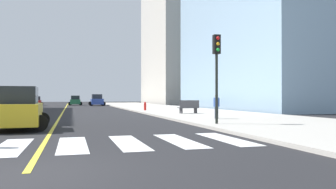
# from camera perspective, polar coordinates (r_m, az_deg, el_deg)

# --- Properties ---
(ground_plane) EXTENTS (220.00, 220.00, 0.00)m
(ground_plane) POSITION_cam_1_polar(r_m,az_deg,el_deg) (7.46, -22.91, -12.26)
(ground_plane) COLOR black
(sidewalk_kerb_east) EXTENTS (10.00, 120.00, 0.15)m
(sidewalk_kerb_east) POSITION_cam_1_polar(r_m,az_deg,el_deg) (29.54, 6.59, -3.28)
(sidewalk_kerb_east) COLOR #B2ADA3
(sidewalk_kerb_east) RESTS_ON ground
(crosswalk_paint) EXTENTS (13.50, 4.00, 0.01)m
(crosswalk_paint) POSITION_cam_1_polar(r_m,az_deg,el_deg) (11.39, -20.45, -8.13)
(crosswalk_paint) COLOR silver
(crosswalk_paint) RESTS_ON ground
(lane_divider_paint) EXTENTS (0.16, 80.00, 0.01)m
(lane_divider_paint) POSITION_cam_1_polar(r_m,az_deg,el_deg) (47.28, -17.04, -2.29)
(lane_divider_paint) COLOR yellow
(lane_divider_paint) RESTS_ON ground
(parking_garage_concrete) EXTENTS (18.00, 24.00, 28.17)m
(parking_garage_concrete) POSITION_cam_1_polar(r_m,az_deg,el_deg) (79.95, 3.56, 8.58)
(parking_garage_concrete) COLOR #B2ADA3
(parking_garage_concrete) RESTS_ON ground
(car_blue_second) EXTENTS (2.88, 4.62, 2.06)m
(car_blue_second) POSITION_cam_1_polar(r_m,az_deg,el_deg) (62.02, -11.95, -0.97)
(car_blue_second) COLOR #2D479E
(car_blue_second) RESTS_ON ground
(car_yellow_third) EXTENTS (2.93, 4.59, 2.02)m
(car_yellow_third) POSITION_cam_1_polar(r_m,az_deg,el_deg) (17.49, -24.09, -2.34)
(car_yellow_third) COLOR gold
(car_yellow_third) RESTS_ON ground
(car_green_fourth) EXTENTS (2.62, 4.14, 1.83)m
(car_green_fourth) POSITION_cam_1_polar(r_m,az_deg,el_deg) (66.29, -15.40, -1.03)
(car_green_fourth) COLOR #236B42
(car_green_fourth) RESTS_ON ground
(car_red_fifth) EXTENTS (2.48, 3.87, 1.70)m
(car_red_fifth) POSITION_cam_1_polar(r_m,az_deg,el_deg) (64.63, -21.44, -1.08)
(car_red_fifth) COLOR red
(car_red_fifth) RESTS_ON ground
(car_white_sixth) EXTENTS (2.56, 4.01, 1.76)m
(car_white_sixth) POSITION_cam_1_polar(r_m,az_deg,el_deg) (42.42, -24.05, -1.37)
(car_white_sixth) COLOR silver
(car_white_sixth) RESTS_ON ground
(traffic_light_near_corner) EXTENTS (0.36, 0.41, 4.64)m
(traffic_light_near_corner) POSITION_cam_1_polar(r_m,az_deg,el_deg) (17.82, 8.25, 5.63)
(traffic_light_near_corner) COLOR black
(traffic_light_near_corner) RESTS_ON sidewalk_kerb_east
(park_bench) EXTENTS (1.84, 0.69, 1.12)m
(park_bench) POSITION_cam_1_polar(r_m,az_deg,el_deg) (28.83, 3.52, -2.13)
(park_bench) COLOR #47474C
(park_bench) RESTS_ON sidewalk_kerb_east
(pedestrian_waiting_east) EXTENTS (0.39, 0.39, 1.57)m
(pedestrian_waiting_east) POSITION_cam_1_polar(r_m,az_deg,el_deg) (21.86, 8.21, -1.81)
(pedestrian_waiting_east) COLOR #232847
(pedestrian_waiting_east) RESTS_ON sidewalk_kerb_east
(fire_hydrant) EXTENTS (0.26, 0.26, 0.89)m
(fire_hydrant) POSITION_cam_1_polar(r_m,az_deg,el_deg) (35.56, -3.90, -1.99)
(fire_hydrant) COLOR red
(fire_hydrant) RESTS_ON sidewalk_kerb_east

